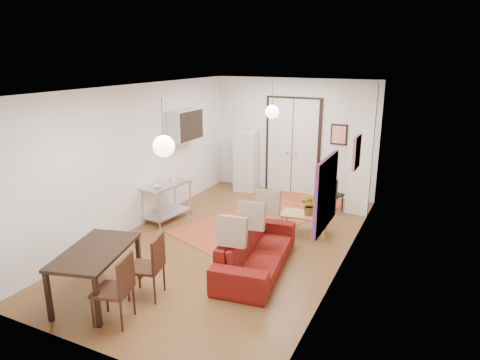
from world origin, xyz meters
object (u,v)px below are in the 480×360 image
at_px(fridge, 246,161).
at_px(dining_chair_far, 117,281).
at_px(kitchen_counter, 167,197).
at_px(coffee_table, 305,216).
at_px(black_side_chair, 334,191).
at_px(dining_chair_near, 149,259).
at_px(sofa, 257,250).
at_px(dining_table, 95,255).

bearing_deg(fridge, dining_chair_far, -89.65).
bearing_deg(kitchen_counter, dining_chair_far, -57.60).
relative_size(coffee_table, fridge, 0.61).
height_order(fridge, black_side_chair, fridge).
distance_m(kitchen_counter, dining_chair_near, 2.95).
xyz_separation_m(sofa, kitchen_counter, (-2.59, 1.16, 0.18)).
height_order(kitchen_counter, dining_chair_far, dining_chair_far).
xyz_separation_m(dining_table, black_side_chair, (2.20, 5.14, -0.22)).
relative_size(coffee_table, dining_chair_near, 0.99).
bearing_deg(dining_chair_far, dining_table, -127.67).
bearing_deg(coffee_table, sofa, -98.75).
relative_size(dining_table, dining_chair_near, 1.62).
distance_m(sofa, dining_chair_far, 2.39).
height_order(sofa, coffee_table, sofa).
distance_m(sofa, coffee_table, 1.79).
bearing_deg(dining_table, black_side_chair, 66.81).
xyz_separation_m(coffee_table, dining_table, (-1.99, -3.62, 0.34)).
relative_size(dining_chair_near, black_side_chair, 1.17).
distance_m(kitchen_counter, fridge, 2.80).
height_order(sofa, kitchen_counter, kitchen_counter).
xyz_separation_m(kitchen_counter, dining_table, (0.88, -3.00, 0.18)).
bearing_deg(kitchen_counter, coffee_table, 20.07).
height_order(coffee_table, dining_chair_far, dining_chair_far).
bearing_deg(sofa, kitchen_counter, 57.93).
distance_m(kitchen_counter, dining_table, 3.13).
bearing_deg(dining_table, kitchen_counter, 106.28).
bearing_deg(dining_chair_far, fridge, 173.59).
bearing_deg(kitchen_counter, dining_table, -65.72).
bearing_deg(sofa, dining_chair_near, 133.43).
xyz_separation_m(sofa, dining_chair_far, (-1.12, -2.10, 0.23)).
relative_size(coffee_table, dining_table, 0.61).
xyz_separation_m(sofa, dining_table, (-1.72, -1.85, 0.36)).
height_order(fridge, dining_table, fridge).
bearing_deg(dining_chair_near, black_side_chair, 146.40).
height_order(coffee_table, kitchen_counter, kitchen_counter).
height_order(dining_table, dining_chair_far, dining_chair_far).
xyz_separation_m(sofa, black_side_chair, (0.49, 3.29, 0.14)).
bearing_deg(coffee_table, fridge, 137.08).
bearing_deg(fridge, sofa, -70.80).
relative_size(dining_chair_far, black_side_chair, 1.17).
distance_m(coffee_table, dining_chair_near, 3.47).
distance_m(fridge, dining_chair_far, 6.05).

